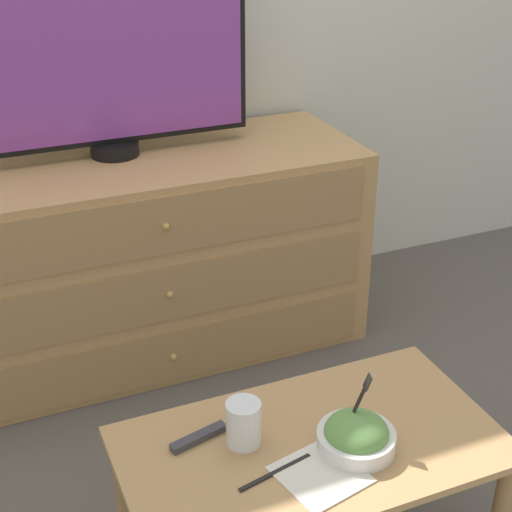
{
  "coord_description": "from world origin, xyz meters",
  "views": [
    {
      "loc": [
        -0.64,
        -2.71,
        1.62
      ],
      "look_at": [
        -0.0,
        -1.19,
        0.77
      ],
      "focal_mm": 55.0,
      "sensor_mm": 36.0,
      "label": 1
    }
  ],
  "objects": [
    {
      "name": "ground_plane",
      "position": [
        0.0,
        0.0,
        0.0
      ],
      "size": [
        12.0,
        12.0,
        0.0
      ],
      "primitive_type": "plane",
      "color": "#56514C"
    },
    {
      "name": "dresser",
      "position": [
        -0.05,
        -0.31,
        0.36
      ],
      "size": [
        1.5,
        0.58,
        0.72
      ],
      "color": "tan",
      "rests_on": "ground_plane"
    },
    {
      "name": "tv",
      "position": [
        -0.11,
        -0.23,
        1.08
      ],
      "size": [
        0.93,
        0.16,
        0.7
      ],
      "color": "black",
      "rests_on": "dresser"
    },
    {
      "name": "coffee_table",
      "position": [
        0.02,
        -1.46,
        0.35
      ],
      "size": [
        0.88,
        0.49,
        0.41
      ],
      "color": "tan",
      "rests_on": "ground_plane"
    },
    {
      "name": "takeout_bowl",
      "position": [
        0.11,
        -1.52,
        0.45
      ],
      "size": [
        0.18,
        0.18,
        0.18
      ],
      "color": "silver",
      "rests_on": "coffee_table"
    },
    {
      "name": "drink_cup",
      "position": [
        -0.12,
        -1.4,
        0.46
      ],
      "size": [
        0.08,
        0.08,
        0.11
      ],
      "color": "white",
      "rests_on": "coffee_table"
    },
    {
      "name": "napkin",
      "position": [
        -0.01,
        -1.56,
        0.42
      ],
      "size": [
        0.21,
        0.21,
        0.0
      ],
      "color": "silver",
      "rests_on": "coffee_table"
    },
    {
      "name": "knife",
      "position": [
        -0.1,
        -1.52,
        0.42
      ],
      "size": [
        0.19,
        0.05,
        0.01
      ],
      "color": "black",
      "rests_on": "coffee_table"
    },
    {
      "name": "remote_control",
      "position": [
        -0.22,
        -1.35,
        0.42
      ],
      "size": [
        0.15,
        0.06,
        0.02
      ],
      "color": "#38383D",
      "rests_on": "coffee_table"
    }
  ]
}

